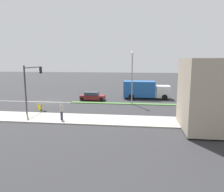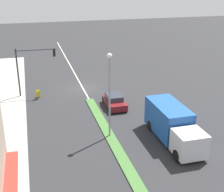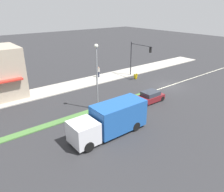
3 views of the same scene
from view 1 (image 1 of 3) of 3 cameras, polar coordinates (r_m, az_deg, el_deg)
The scene contains 10 objects.
ground_plane at distance 32.03m, azimuth 14.10°, elevation -2.28°, with size 160.00×160.00×0.00m, color #2B2B2D.
sidewalk_right at distance 23.44m, azimuth 17.88°, elevation -6.58°, with size 4.00×73.00×0.12m, color #A8A399.
lane_marking_center at distance 34.79m, azimuth -16.81°, elevation -1.48°, with size 0.16×60.00×0.01m, color beige.
building_corner_store at distance 21.68m, azimuth 27.15°, elevation 0.31°, with size 6.45×7.06×6.35m.
traffic_signal_main at distance 28.39m, azimuth -20.43°, elevation 3.90°, with size 4.59×0.34×5.60m.
street_lamp at distance 31.21m, azimuth 5.28°, elevation 6.51°, with size 0.44×0.44×7.37m.
pedestrian at distance 23.46m, azimuth -13.04°, elevation -3.93°, with size 0.34×0.34×1.71m.
warning_aframe_sign at distance 29.08m, azimuth -18.26°, elevation -2.79°, with size 0.45×0.53×0.84m.
delivery_truck at distance 36.49m, azimuth 8.54°, elevation 1.64°, with size 2.44×7.50×2.87m.
sedan_maroon at distance 34.64m, azimuth -5.12°, elevation -0.09°, with size 1.85×3.81×1.34m.
Camera 1 is at (31.15, 14.13, 6.33)m, focal length 35.00 mm.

